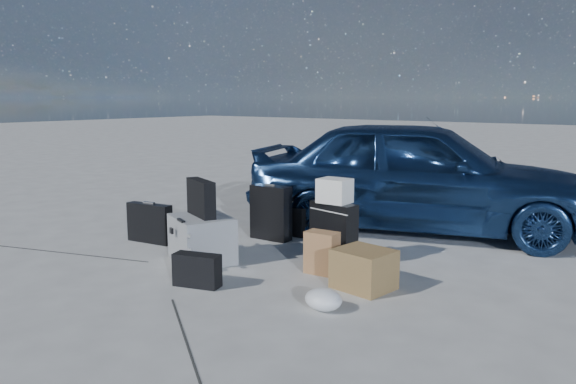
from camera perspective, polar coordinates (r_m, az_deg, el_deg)
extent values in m
plane|color=beige|center=(4.91, -7.03, -7.82)|extent=(60.00, 60.00, 0.00)
imported|color=navy|center=(6.31, 13.23, 1.73)|extent=(3.97, 2.54, 1.26)
cube|color=#96999B|center=(5.13, -8.73, -4.72)|extent=(0.71, 0.66, 0.41)
cube|color=black|center=(5.08, -8.83, -0.60)|extent=(0.44, 0.27, 0.33)
cube|color=black|center=(5.89, -13.87, -3.08)|extent=(0.52, 0.19, 0.40)
cube|color=black|center=(5.83, -1.76, -2.11)|extent=(0.44, 0.18, 0.56)
cube|color=black|center=(5.04, 4.64, -4.12)|extent=(0.48, 0.25, 0.54)
cube|color=white|center=(4.97, 4.76, 0.13)|extent=(0.28, 0.22, 0.22)
cube|color=black|center=(6.16, -0.15, -2.67)|extent=(0.63, 0.28, 0.31)
cube|color=white|center=(6.11, -0.10, -0.97)|extent=(0.45, 0.39, 0.07)
cube|color=black|center=(6.09, -0.17, -0.38)|extent=(0.30, 0.23, 0.06)
cube|color=#9E6644|center=(4.73, 3.46, -6.17)|extent=(0.28, 0.18, 0.36)
cube|color=olive|center=(4.41, 7.72, -7.77)|extent=(0.46, 0.41, 0.31)
ellipsoid|color=silver|center=(3.98, 3.61, -10.84)|extent=(0.29, 0.25, 0.15)
cube|color=black|center=(4.48, -9.23, -7.84)|extent=(0.40, 0.24, 0.26)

